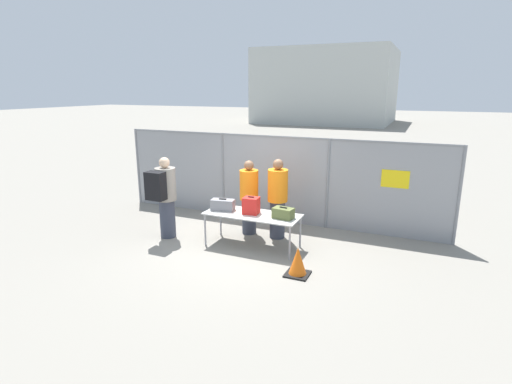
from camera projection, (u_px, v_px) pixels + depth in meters
name	position (u px, v px, depth m)	size (l,w,h in m)	color
ground_plane	(240.00, 246.00, 8.67)	(120.00, 120.00, 0.00)	gray
fence_section	(273.00, 177.00, 10.08)	(8.57, 0.07, 2.19)	gray
inspection_table	(252.00, 216.00, 8.49)	(2.05, 0.82, 0.73)	#B2B2AD
suitcase_grey	(223.00, 205.00, 8.71)	(0.54, 0.33, 0.27)	slate
suitcase_red	(251.00, 206.00, 8.46)	(0.34, 0.30, 0.38)	red
suitcase_olive	(283.00, 213.00, 8.17)	(0.44, 0.31, 0.24)	#566033
traveler_hooded	(164.00, 195.00, 8.90)	(0.46, 0.71, 1.85)	#383D4C
security_worker_near	(278.00, 198.00, 8.94)	(0.45, 0.45, 1.82)	#383D4C
security_worker_far	(249.00, 196.00, 9.22)	(0.43, 0.43, 1.74)	#383D4C
utility_trailer	(370.00, 189.00, 11.74)	(4.40, 2.33, 0.77)	silver
distant_hangar	(327.00, 87.00, 40.02)	(12.61, 10.61, 7.03)	#B2B7B2
traffic_cone	(298.00, 262.00, 7.26)	(0.43, 0.43, 0.54)	black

